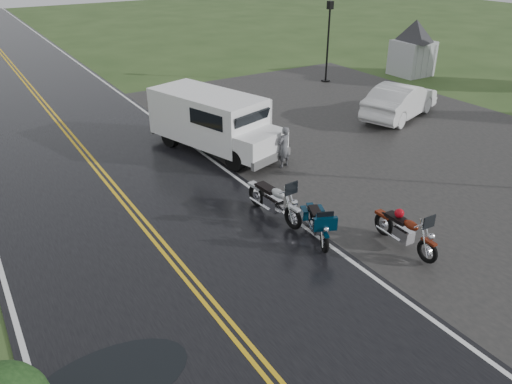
# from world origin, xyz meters

# --- Properties ---
(ground) EXTENTS (120.00, 120.00, 0.00)m
(ground) POSITION_xyz_m (0.00, 0.00, 0.00)
(ground) COLOR #2D471E
(ground) RESTS_ON ground
(road) EXTENTS (8.00, 100.00, 0.04)m
(road) POSITION_xyz_m (0.00, 10.00, 0.02)
(road) COLOR black
(road) RESTS_ON ground
(parking_pad) EXTENTS (14.00, 24.00, 0.03)m
(parking_pad) POSITION_xyz_m (11.00, 5.00, 0.01)
(parking_pad) COLOR black
(parking_pad) RESTS_ON ground
(visitor_center) EXTENTS (16.00, 10.00, 4.80)m
(visitor_center) POSITION_xyz_m (20.00, 12.00, 2.40)
(visitor_center) COLOR #A8AAAD
(visitor_center) RESTS_ON ground
(motorcycle_red) EXTENTS (0.85, 2.15, 1.26)m
(motorcycle_red) POSITION_xyz_m (5.34, -2.00, 0.63)
(motorcycle_red) COLOR #5F1B0A
(motorcycle_red) RESTS_ON ground
(motorcycle_teal) EXTENTS (1.41, 2.05, 1.14)m
(motorcycle_teal) POSITION_xyz_m (3.47, -0.27, 0.57)
(motorcycle_teal) COLOR #042134
(motorcycle_teal) RESTS_ON ground
(motorcycle_silver) EXTENTS (1.01, 2.38, 1.38)m
(motorcycle_silver) POSITION_xyz_m (3.45, 1.10, 0.69)
(motorcycle_silver) COLOR #AAAEB2
(motorcycle_silver) RESTS_ON ground
(van_white) EXTENTS (3.72, 6.13, 2.26)m
(van_white) POSITION_xyz_m (4.09, 5.43, 1.13)
(van_white) COLOR white
(van_white) RESTS_ON ground
(person_at_van) EXTENTS (0.62, 0.50, 1.49)m
(person_at_van) POSITION_xyz_m (5.73, 4.82, 0.74)
(person_at_van) COLOR #525358
(person_at_van) RESTS_ON ground
(sedan_white) EXTENTS (5.02, 3.09, 1.56)m
(sedan_white) POSITION_xyz_m (13.39, 6.60, 0.78)
(sedan_white) COLOR silver
(sedan_white) RESTS_ON ground
(lamp_post_far_right) EXTENTS (0.38, 0.38, 4.42)m
(lamp_post_far_right) POSITION_xyz_m (14.63, 13.39, 2.21)
(lamp_post_far_right) COLOR black
(lamp_post_far_right) RESTS_ON ground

